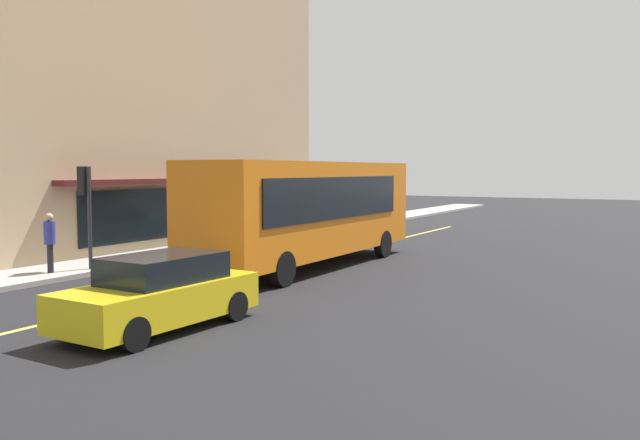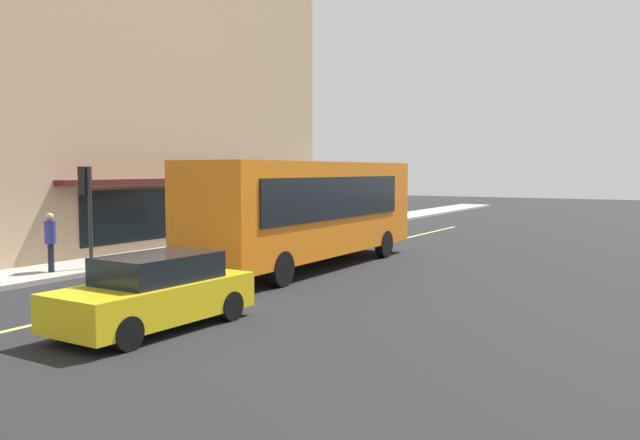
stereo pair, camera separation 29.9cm
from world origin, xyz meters
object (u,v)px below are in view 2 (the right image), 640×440
object	(u,v)px
bus	(310,208)
pedestrian_waiting	(50,236)
traffic_light	(86,193)
car_teal	(260,234)
car_yellow	(155,293)

from	to	relation	value
bus	pedestrian_waiting	size ratio (longest dim) A/B	6.19
traffic_light	car_teal	bearing A→B (deg)	-15.81
traffic_light	car_yellow	bearing A→B (deg)	-121.73
car_yellow	traffic_light	bearing A→B (deg)	58.27
bus	car_yellow	world-z (taller)	bus
traffic_light	car_teal	world-z (taller)	traffic_light
car_teal	traffic_light	bearing A→B (deg)	164.19
car_teal	car_yellow	bearing A→B (deg)	-154.82
traffic_light	car_teal	size ratio (longest dim) A/B	0.74
pedestrian_waiting	car_yellow	bearing A→B (deg)	-113.71
bus	car_yellow	bearing A→B (deg)	-169.81
car_teal	car_yellow	size ratio (longest dim) A/B	0.99
bus	car_teal	world-z (taller)	bus
car_yellow	pedestrian_waiting	world-z (taller)	pedestrian_waiting
bus	pedestrian_waiting	bearing A→B (deg)	134.29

